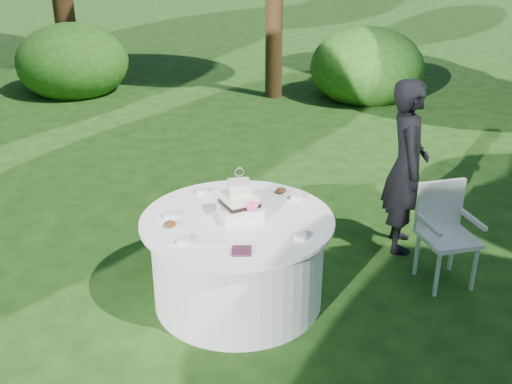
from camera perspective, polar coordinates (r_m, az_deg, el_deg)
ground at (r=5.18m, az=-1.69°, el=-10.14°), size 80.00×80.00×0.00m
napkins at (r=4.31m, az=-1.37°, el=-5.64°), size 0.14×0.14×0.02m
feather_plume at (r=4.42m, az=-6.05°, el=-5.02°), size 0.48×0.07×0.01m
guest at (r=5.79m, az=14.13°, el=2.35°), size 0.46×0.65×1.67m
table at (r=4.97m, az=-1.74°, el=-6.44°), size 1.56×1.56×0.77m
cake at (r=4.77m, az=-1.54°, el=-1.10°), size 0.39×0.39×0.43m
chair at (r=5.46m, az=17.51°, el=-3.10°), size 0.54×0.53×0.90m
votives at (r=4.80m, az=-2.45°, el=-2.16°), size 1.14×0.99×0.04m
petal_cups at (r=4.93m, az=-2.61°, el=-1.36°), size 0.98×0.73×0.05m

